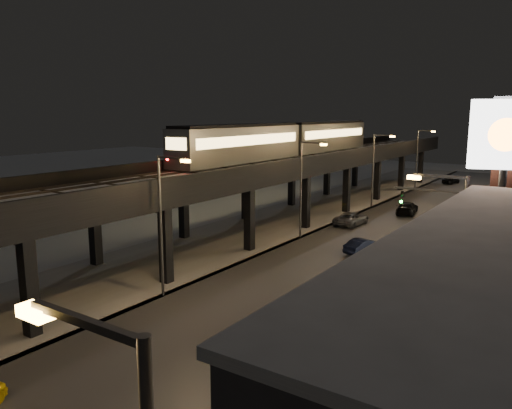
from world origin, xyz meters
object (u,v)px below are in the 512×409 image
Objects in this scene: car_mid_dark at (407,208)px; car_onc_dark at (398,315)px; subway_train at (289,139)px; car_near_white at (363,246)px; car_onc_red at (505,192)px; car_onc_white at (423,233)px; car_mid_silver at (351,219)px; car_far_white at (451,180)px; car_onc_silver at (292,320)px; sign_citgo at (503,174)px.

car_mid_dark is 32.12m from car_onc_dark.
subway_train is 7.42× the size of car_onc_dark.
car_near_white is 0.88× the size of car_onc_red.
car_mid_dark reaches higher than car_onc_white.
car_mid_silver is 29.80m from car_onc_red.
car_onc_white reaches higher than car_far_white.
car_onc_silver is (17.23, -28.94, -7.85)m from subway_train.
sign_citgo is at bearing -2.93° from car_onc_silver.
car_mid_silver is 1.05× the size of car_onc_white.
subway_train is 10.18× the size of car_near_white.
car_near_white is 0.76× the size of car_mid_dark.
car_onc_dark is at bearing 134.92° from car_near_white.
car_mid_silver is at bearing 136.33° from car_onc_dark.
car_mid_silver is 33.42m from sign_citgo.
car_mid_dark is at bearing -68.01° from car_near_white.
sign_citgo reaches higher than car_onc_white.
car_mid_silver is 0.94× the size of car_onc_dark.
car_far_white is 13.35m from car_onc_red.
car_far_white is 0.72× the size of car_onc_dark.
car_onc_silver is at bearing -93.27° from car_onc_red.
car_mid_silver reaches higher than car_far_white.
car_onc_silver is (7.61, -25.54, -0.02)m from car_mid_silver.
subway_train is at bearing -17.40° from car_mid_silver.
car_far_white is (-3.77, 46.70, 0.01)m from car_near_white.
car_mid_dark is at bearing 111.70° from sign_citgo.
car_onc_red reaches higher than car_far_white.
car_onc_silver reaches higher than car_far_white.
car_far_white is 0.87× the size of car_onc_red.
car_mid_silver is at bearing -45.81° from car_near_white.
car_onc_dark is (4.57, 3.60, 0.07)m from car_onc_silver.
car_far_white is (1.30, 37.40, -0.04)m from car_mid_silver.
car_mid_silver reaches higher than car_onc_white.
car_onc_dark is at bearing -49.30° from subway_train.
car_mid_silver is (9.62, -3.40, -7.83)m from subway_train.
car_onc_white is at bearing 119.36° from car_onc_dark.
car_onc_dark is at bearing -71.33° from car_onc_white.
car_onc_red is (7.59, 18.99, 0.01)m from car_mid_dark.
car_mid_dark reaches higher than car_far_white.
subway_train is 34.58m from car_onc_silver.
car_onc_red reaches higher than car_onc_dark.
car_mid_dark is at bearing -106.80° from car_mid_silver.
car_mid_dark is 1.07× the size of car_onc_white.
car_onc_red reaches higher than car_onc_silver.
car_onc_dark reaches higher than car_near_white.
car_far_white is at bearing 103.98° from sign_citgo.
car_mid_silver is 8.24m from car_onc_white.
car_near_white is 0.82× the size of car_onc_white.
car_onc_white is (6.65, -39.57, 0.04)m from car_far_white.
car_mid_dark reaches higher than car_onc_silver.
car_onc_silver is 5.82m from car_onc_dark.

